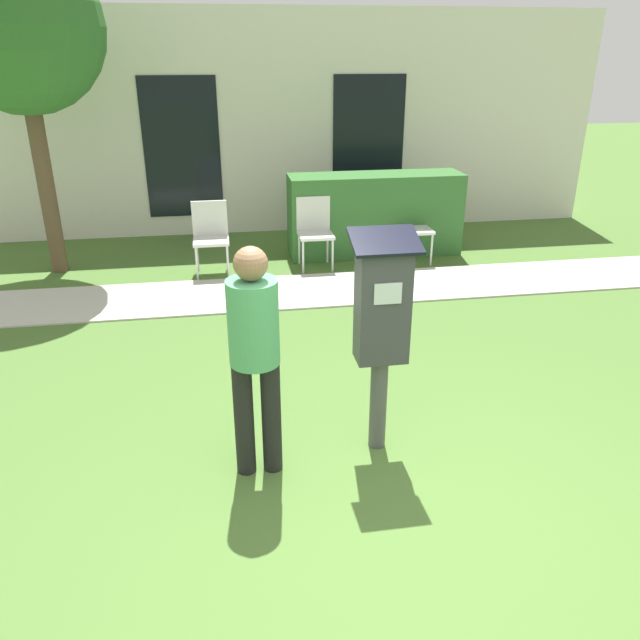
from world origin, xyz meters
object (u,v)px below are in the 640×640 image
(parking_meter, at_px, (382,316))
(outdoor_chair_middle, at_px, (314,226))
(person_standing, at_px, (254,347))
(outdoor_chair_left, at_px, (211,232))
(outdoor_chair_right, at_px, (413,222))

(parking_meter, bearing_deg, outdoor_chair_middle, 87.37)
(person_standing, relative_size, outdoor_chair_left, 1.76)
(outdoor_chair_right, bearing_deg, outdoor_chair_middle, 172.09)
(parking_meter, xyz_separation_m, outdoor_chair_right, (1.52, 4.14, -0.49))
(parking_meter, distance_m, outdoor_chair_left, 4.25)
(person_standing, relative_size, outdoor_chair_middle, 1.76)
(outdoor_chair_left, distance_m, outdoor_chair_middle, 1.33)
(parking_meter, height_order, person_standing, parking_meter)
(parking_meter, relative_size, outdoor_chair_middle, 1.77)
(person_standing, height_order, outdoor_chair_right, person_standing)
(outdoor_chair_middle, bearing_deg, outdoor_chair_right, -17.00)
(outdoor_chair_left, xyz_separation_m, outdoor_chair_middle, (1.33, 0.05, 0.00))
(parking_meter, height_order, outdoor_chair_right, parking_meter)
(person_standing, bearing_deg, outdoor_chair_left, 116.13)
(parking_meter, relative_size, outdoor_chair_right, 1.77)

